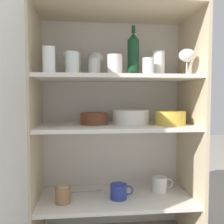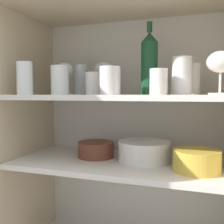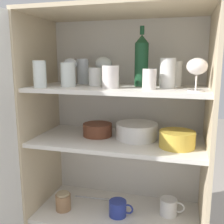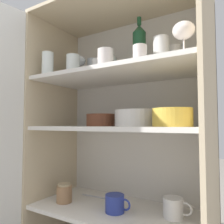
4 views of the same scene
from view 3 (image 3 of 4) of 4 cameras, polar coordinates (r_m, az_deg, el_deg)
The scene contains 26 objects.
cupboard_back_panel at distance 1.55m, azimuth 3.14°, elevation -4.58°, with size 0.89×0.02×1.27m, color silver.
cupboard_side_left at distance 1.52m, azimuth -14.95°, elevation -5.31°, with size 0.02×0.43×1.27m, color #CCB793.
cupboard_side_right at distance 1.32m, azimuth 19.98°, elevation -8.04°, with size 0.02×0.43×1.27m, color #CCB793.
cupboard_top_panel at distance 1.31m, azimuth 1.38°, elevation 21.11°, with size 0.89×0.43×0.02m, color #CCB793.
shelf_board_lower at distance 1.52m, azimuth 1.18°, elevation -21.08°, with size 0.85×0.40×0.02m, color silver.
shelf_board_middle at distance 1.35m, azimuth 1.25°, elevation -6.30°, with size 0.85×0.40×0.02m, color silver.
shelf_board_upper at distance 1.30m, azimuth 1.30°, elevation 5.11°, with size 0.85×0.40×0.02m, color silver.
tumbler_glass_0 at distance 1.33m, azimuth -3.63°, elevation 7.67°, with size 0.07×0.07×0.09m.
tumbler_glass_1 at distance 1.35m, azimuth 13.66°, elevation 8.08°, with size 0.06×0.06×0.12m.
tumbler_glass_2 at distance 1.22m, azimuth -0.32°, elevation 7.64°, with size 0.08×0.08×0.10m.
tumbler_glass_3 at distance 1.25m, azimuth 12.00°, elevation 8.27°, with size 0.07×0.07×0.14m.
tumbler_glass_4 at distance 1.28m, azimuth -15.46°, elevation 7.94°, with size 0.06×0.06×0.13m.
tumbler_glass_5 at distance 1.18m, azimuth 8.13°, elevation 7.12°, with size 0.06×0.06×0.09m.
tumbler_glass_6 at distance 1.45m, azimuth -6.38°, elevation 8.76°, with size 0.06×0.06×0.13m.
tumbler_glass_7 at distance 1.31m, azimuth -9.55°, elevation 8.01°, with size 0.07×0.07×0.12m.
wine_glass_0 at distance 1.41m, azimuth -1.86°, elevation 10.34°, with size 0.09×0.09×0.15m.
wine_glass_1 at distance 1.14m, azimuth 18.01°, elevation 9.14°, with size 0.09×0.09×0.14m.
wine_glass_2 at distance 1.38m, azimuth -9.03°, elevation 9.98°, with size 0.07×0.07×0.14m.
wine_bottle at distance 1.31m, azimuth 6.44°, elevation 11.09°, with size 0.07×0.07×0.29m.
plate_stack_white at distance 1.35m, azimuth 5.43°, elevation -4.12°, with size 0.21×0.21×0.08m.
mixing_bowl_large at distance 1.25m, azimuth 14.00°, elevation -5.62°, with size 0.16×0.16×0.08m.
serving_bowl_small at distance 1.40m, azimuth -3.17°, elevation -3.73°, with size 0.15×0.15×0.07m.
coffee_mug_primary at distance 1.46m, azimuth 1.33°, elevation -20.22°, with size 0.13×0.09×0.08m.
coffee_mug_extra_1 at distance 1.50m, azimuth 12.27°, elevation -19.50°, with size 0.13×0.09×0.09m.
storage_jar at distance 1.53m, azimuth -10.58°, elevation -18.61°, with size 0.08×0.08×0.10m.
serving_spoon at distance 1.63m, azimuth -3.63°, elevation -18.20°, with size 0.21×0.03×0.01m.
Camera 3 is at (0.31, -1.05, 1.06)m, focal length 42.00 mm.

